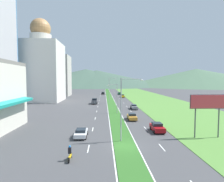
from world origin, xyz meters
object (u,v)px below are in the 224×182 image
Objects in this scene: car_0 at (119,93)px; motorcycle_rider at (70,154)px; street_lamp_mid at (116,96)px; billboard_roadside at (208,104)px; car_4 at (103,93)px; car_6 at (134,107)px; pickup_truck_0 at (94,101)px; street_lamp_far at (110,88)px; car_1 at (81,133)px; street_lamp_near at (124,105)px; car_3 at (132,117)px; car_5 at (122,96)px; car_7 at (157,127)px.

motorcycle_rider is at bearing -8.41° from car_0.
street_lamp_mid is 1.17× the size of billboard_roadside.
car_6 is (10.17, -60.13, -0.01)m from car_4.
street_lamp_far is at bearing -66.00° from pickup_truck_0.
car_1 is 0.95× the size of car_4.
billboard_roadside reaches higher than car_1.
street_lamp_far is 2.42× the size of car_1.
street_lamp_near is at bearing -12.36° from car_6.
car_3 reaches higher than car_1.
street_lamp_mid is at bearing -8.21° from car_5.
car_4 is 46.34m from pickup_truck_0.
pickup_truck_0 is (-13.40, 39.09, 0.18)m from car_7.
street_lamp_mid is at bearing -160.92° from pickup_truck_0.
car_4 is 23.98m from car_5.
street_lamp_near is 0.95× the size of street_lamp_far.
car_4 is at bearing -154.01° from car_5.
car_1 is at bearing -79.51° from car_7.
billboard_roadside is at bearing -59.40° from street_lamp_mid.
street_lamp_far reaches higher than motorcycle_rider.
billboard_roadside reaches higher than car_4.
street_lamp_far is at bearing 90.65° from street_lamp_near.
street_lamp_near reaches higher than car_5.
car_5 reaches higher than car_1.
pickup_truck_0 reaches higher than car_6.
car_7 is at bearing 150.84° from billboard_roadside.
billboard_roadside is 1.49× the size of car_6.
street_lamp_near reaches higher than billboard_roadside.
car_4 is (-17.23, 89.21, -4.73)m from billboard_roadside.
motorcycle_rider is (-10.56, -21.00, -0.03)m from car_3.
car_1 is (-13.67, -85.32, -0.02)m from car_0.
pickup_truck_0 is at bearing -28.94° from car_5.
car_6 is at bearing 168.96° from car_3.
street_lamp_far is 2.36× the size of car_3.
car_1 is at bearing -97.99° from street_lamp_far.
car_3 is 0.80× the size of pickup_truck_0.
car_3 is at bearing 126.24° from billboard_roadside.
street_lamp_near reaches higher than motorcycle_rider.
street_lamp_near is at bearing -171.30° from pickup_truck_0.
car_4 is at bearing 92.28° from street_lamp_near.
car_5 is 28.20m from pickup_truck_0.
car_6 is at bearing -0.33° from car_0.
car_6 is at bearing 103.64° from billboard_roadside.
motorcycle_rider is at bearing -50.70° from car_7.
street_lamp_near is 2.18× the size of car_4.
street_lamp_near is 8.67m from car_1.
motorcycle_rider is (-13.65, -11.17, -0.06)m from car_7.
billboard_roadside is at bearing -70.53° from motorcycle_rider.
pickup_truck_0 is at bearing 98.70° from street_lamp_near.
car_4 is (-3.98, 66.80, -4.01)m from street_lamp_mid.
car_4 is at bearing -103.34° from car_0.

